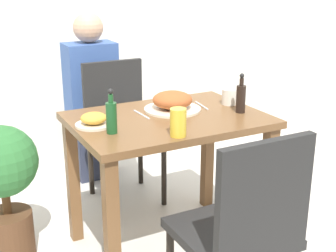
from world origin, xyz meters
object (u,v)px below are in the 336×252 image
Objects in this scene: sauce_bottle at (241,97)px; potted_plant_left at (4,181)px; chair_near at (243,226)px; chair_far at (120,124)px; person_figure at (92,99)px; side_plate at (94,120)px; juice_glass at (178,122)px; food_plate at (172,102)px; condiment_bottle at (111,116)px; drink_cup at (229,97)px.

sauce_bottle is 0.28× the size of potted_plant_left.
chair_far is at bearing -92.45° from chair_near.
chair_far is 0.76× the size of person_figure.
juice_glass is (0.28, -0.31, 0.03)m from side_plate.
side_plate is at bearing -107.82° from person_figure.
sauce_bottle is (0.42, 0.61, 0.32)m from chair_near.
juice_glass is (-0.10, -0.95, 0.30)m from chair_far.
sauce_bottle is 1.25m from person_figure.
potted_plant_left is at bearing -132.95° from person_figure.
side_plate is 0.57m from potted_plant_left.
food_plate is at bearing -82.87° from person_figure.
condiment_bottle is 0.69m from potted_plant_left.
chair_near is 7.02× the size of juice_glass.
potted_plant_left is at bearing 139.98° from condiment_bottle.
chair_near is at bearing -53.43° from potted_plant_left.
chair_near is at bearing -64.79° from condiment_bottle.
drink_cup is at bearing 11.44° from condiment_bottle.
side_plate is (-0.33, 0.75, 0.26)m from chair_near.
juice_glass is (-0.04, 0.44, 0.30)m from chair_near.
drink_cup reaches higher than potted_plant_left.
chair_far reaches higher than side_plate.
drink_cup is (0.45, 0.76, 0.28)m from chair_near.
food_plate is at bearing 7.25° from side_plate.
person_figure is at bearing 114.03° from drink_cup.
side_plate is 1.09m from person_figure.
condiment_bottle reaches higher than potted_plant_left.
person_figure reaches higher than food_plate.
person_figure reaches higher than chair_far.
side_plate is 0.76m from sauce_bottle.
food_plate is 0.35m from sauce_bottle.
food_plate is 0.45m from side_plate.
chair_near is at bearing -120.50° from drink_cup.
drink_cup is 0.59m from juice_glass.
side_plate is 0.15× the size of person_figure.
food_plate reaches higher than side_plate.
side_plate is at bearing -30.43° from potted_plant_left.
chair_near reaches higher than juice_glass.
sauce_bottle is at bearing -18.04° from potted_plant_left.
potted_plant_left is at bearing 169.38° from drink_cup.
side_plate is at bearing 169.59° from sauce_bottle.
chair_far is at bearing 65.94° from condiment_bottle.
condiment_bottle is (-0.71, 0.00, 0.00)m from sauce_bottle.
potted_plant_left is at bearing 149.57° from side_plate.
sauce_bottle is 0.71m from condiment_bottle.
sauce_bottle is at bearing -65.61° from chair_far.
chair_far reaches higher than juice_glass.
chair_far is at bearing 95.98° from food_plate.
potted_plant_left is (-0.69, 0.54, -0.36)m from juice_glass.
sauce_bottle is 1.00× the size of condiment_bottle.
drink_cup is at bearing -65.97° from person_figure.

